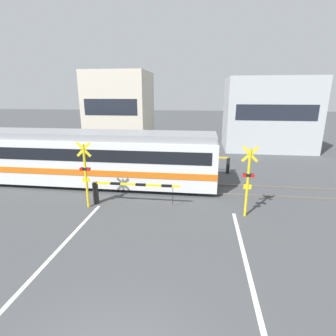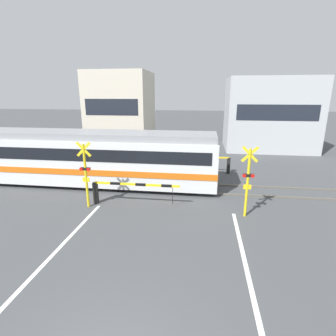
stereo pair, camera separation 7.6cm
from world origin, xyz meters
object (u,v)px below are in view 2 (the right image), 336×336
object	(u,v)px
crossing_barrier_far	(211,161)
crossing_signal_left	(86,172)
commuter_train	(78,156)
crossing_signal_right	(248,179)
pedestrian	(200,148)
crossing_barrier_near	(118,189)

from	to	relation	value
crossing_barrier_far	crossing_signal_left	world-z (taller)	crossing_signal_left
commuter_train	crossing_barrier_far	bearing A→B (deg)	22.80
crossing_signal_right	pedestrian	xyz separation A→B (m)	(-2.18, 10.02, -0.79)
crossing_barrier_near	crossing_barrier_far	bearing A→B (deg)	52.76
crossing_barrier_far	pedestrian	distance (m)	3.83
commuter_train	crossing_barrier_near	bearing A→B (deg)	-39.55
crossing_signal_left	crossing_barrier_near	bearing A→B (deg)	18.52
crossing_barrier_near	pedestrian	world-z (taller)	pedestrian
commuter_train	crossing_signal_right	size ratio (longest dim) A/B	5.12
crossing_barrier_near	pedestrian	xyz separation A→B (m)	(3.58, 9.58, 0.09)
crossing_barrier_far	crossing_signal_left	bearing A→B (deg)	-132.50
crossing_barrier_near	crossing_signal_left	world-z (taller)	crossing_signal_left
commuter_train	crossing_signal_right	distance (m)	9.46
commuter_train	crossing_signal_left	bearing A→B (deg)	-58.67
crossing_barrier_near	crossing_barrier_far	world-z (taller)	same
crossing_barrier_near	crossing_barrier_far	xyz separation A→B (m)	(4.44, 5.84, 0.00)
commuter_train	crossing_signal_left	distance (m)	3.60
crossing_barrier_far	crossing_barrier_near	bearing A→B (deg)	-127.24
commuter_train	crossing_barrier_far	distance (m)	8.32
crossing_signal_left	pedestrian	world-z (taller)	crossing_signal_left
crossing_barrier_far	pedestrian	size ratio (longest dim) A/B	2.62
crossing_barrier_near	crossing_signal_right	bearing A→B (deg)	-4.38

